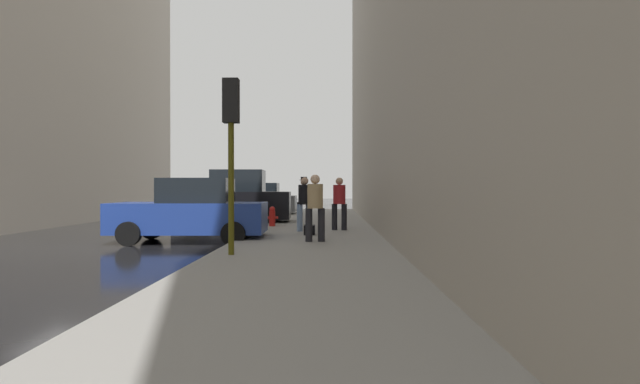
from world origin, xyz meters
name	(u,v)px	position (x,y,z in m)	size (l,w,h in m)	color
ground_plane	(77,247)	(0.00, 0.00, 0.00)	(120.00, 120.00, 0.00)	black
sidewalk	(309,245)	(6.00, 0.00, 0.07)	(4.00, 40.00, 0.15)	gray
parked_blue_sedan	(191,212)	(2.65, 1.17, 0.85)	(4.25, 2.16, 1.79)	navy
parked_black_suv	(235,200)	(2.65, 7.52, 1.03)	(4.66, 2.19, 2.25)	black
parked_gray_coupe	(258,201)	(2.65, 14.01, 0.85)	(4.21, 2.09, 1.79)	slate
fire_hydrant	(272,216)	(4.45, 5.19, 0.50)	(0.42, 0.22, 0.70)	red
traffic_light	(231,127)	(4.50, -2.52, 2.76)	(0.32, 0.32, 3.60)	#514C0F
pedestrian_in_red_jacket	(339,201)	(6.83, 3.55, 1.10)	(0.53, 0.47, 1.71)	black
pedestrian_in_jeans	(305,201)	(5.72, 3.09, 1.10)	(0.53, 0.50, 1.71)	#728CB2
pedestrian_in_tan_coat	(315,204)	(6.15, 0.01, 1.10)	(0.52, 0.45, 1.71)	black
pedestrian_with_fedora	(304,198)	(5.57, 5.55, 1.14)	(0.50, 0.40, 1.78)	black
duffel_bag	(309,230)	(5.93, 1.89, 0.29)	(0.32, 0.44, 0.28)	black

